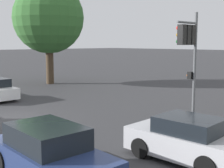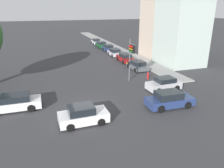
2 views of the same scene
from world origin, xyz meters
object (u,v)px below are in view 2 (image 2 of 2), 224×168
(parked_car_1, at_px, (125,58))
(fire_hydrant, at_px, (148,75))
(crossing_car_1, at_px, (164,84))
(parked_car_3, at_px, (108,48))
(parked_car_2, at_px, (115,52))
(crossing_car_2, at_px, (14,103))
(traffic_signal, at_px, (131,53))
(parked_car_5, at_px, (96,42))
(parked_car_0, at_px, (138,65))
(crossing_car_0, at_px, (83,115))
(parked_car_4, at_px, (101,45))
(crossing_car_3, at_px, (169,100))

(parked_car_1, bearing_deg, fire_hydrant, 175.85)
(crossing_car_1, relative_size, parked_car_3, 1.01)
(parked_car_2, bearing_deg, crossing_car_1, 177.06)
(crossing_car_2, height_order, parked_car_1, crossing_car_2)
(parked_car_1, relative_size, parked_car_3, 1.15)
(traffic_signal, xyz_separation_m, parked_car_5, (3.65, 30.64, -3.11))
(fire_hydrant, bearing_deg, parked_car_0, 81.33)
(traffic_signal, relative_size, parked_car_1, 1.18)
(parked_car_0, relative_size, parked_car_2, 1.06)
(traffic_signal, height_order, parked_car_2, traffic_signal)
(crossing_car_1, bearing_deg, crossing_car_0, 20.77)
(crossing_car_0, bearing_deg, parked_car_4, 70.32)
(crossing_car_1, bearing_deg, parked_car_2, -95.80)
(crossing_car_0, height_order, parked_car_1, crossing_car_0)
(traffic_signal, height_order, parked_car_1, traffic_signal)
(traffic_signal, xyz_separation_m, crossing_car_2, (-13.14, -3.85, -3.06))
(parked_car_0, distance_m, parked_car_5, 25.48)
(crossing_car_1, xyz_separation_m, fire_hydrant, (0.20, 4.22, -0.22))
(parked_car_0, relative_size, parked_car_5, 1.03)
(parked_car_3, bearing_deg, crossing_car_1, 178.36)
(crossing_car_1, height_order, crossing_car_3, crossing_car_3)
(crossing_car_1, relative_size, parked_car_5, 0.98)
(parked_car_0, height_order, fire_hydrant, parked_car_0)
(parked_car_4, distance_m, fire_hydrant, 24.97)
(traffic_signal, bearing_deg, parked_car_3, -99.28)
(crossing_car_1, xyz_separation_m, parked_car_3, (1.18, 24.15, -0.03))
(parked_car_0, distance_m, parked_car_3, 15.18)
(crossing_car_3, distance_m, parked_car_0, 13.30)
(crossing_car_0, distance_m, crossing_car_1, 11.15)
(crossing_car_3, bearing_deg, fire_hydrant, 77.45)
(parked_car_1, relative_size, parked_car_2, 1.15)
(parked_car_4, relative_size, parked_car_5, 1.15)
(parked_car_3, relative_size, fire_hydrant, 4.26)
(traffic_signal, relative_size, parked_car_4, 1.14)
(fire_hydrant, bearing_deg, crossing_car_1, -92.66)
(traffic_signal, distance_m, fire_hydrant, 4.25)
(parked_car_1, bearing_deg, parked_car_2, 0.89)
(crossing_car_2, distance_m, crossing_car_3, 14.32)
(crossing_car_3, xyz_separation_m, parked_car_0, (2.80, 13.01, -0.10))
(parked_car_0, bearing_deg, fire_hydrant, 170.58)
(crossing_car_1, bearing_deg, parked_car_0, -98.87)
(traffic_signal, bearing_deg, parked_car_2, -101.46)
(traffic_signal, bearing_deg, crossing_car_1, 124.08)
(parked_car_5, bearing_deg, parked_car_1, -178.46)
(parked_car_0, xyz_separation_m, parked_car_1, (0.07, 5.17, 0.05))
(parked_car_0, bearing_deg, parked_car_4, -1.15)
(parked_car_1, height_order, parked_car_4, parked_car_1)
(parked_car_1, relative_size, parked_car_4, 0.97)
(parked_car_1, xyz_separation_m, parked_car_2, (-0.04, 5.25, -0.02))
(crossing_car_3, relative_size, parked_car_3, 1.15)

